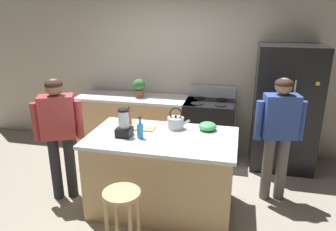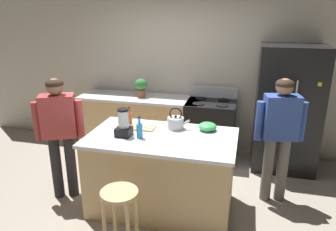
{
  "view_description": "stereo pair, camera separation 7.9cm",
  "coord_description": "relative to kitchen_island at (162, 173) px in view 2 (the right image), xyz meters",
  "views": [
    {
      "loc": [
        0.83,
        -3.29,
        2.34
      ],
      "look_at": [
        0.0,
        0.3,
        1.09
      ],
      "focal_mm": 34.34,
      "sensor_mm": 36.0,
      "label": 1
    },
    {
      "loc": [
        0.9,
        -3.27,
        2.34
      ],
      "look_at": [
        0.0,
        0.3,
        1.09
      ],
      "focal_mm": 34.34,
      "sensor_mm": 36.0,
      "label": 2
    }
  ],
  "objects": [
    {
      "name": "person_by_island_left",
      "position": [
        -1.28,
        -0.05,
        0.47
      ],
      "size": [
        0.58,
        0.36,
        1.56
      ],
      "color": "#26262B",
      "rests_on": "ground_plane"
    },
    {
      "name": "person_by_sink_right",
      "position": [
        1.32,
        0.52,
        0.48
      ],
      "size": [
        0.6,
        0.29,
        1.58
      ],
      "color": "#66605B",
      "rests_on": "ground_plane"
    },
    {
      "name": "cutting_board",
      "position": [
        -0.29,
        0.18,
        0.48
      ],
      "size": [
        0.3,
        0.2,
        0.02
      ],
      "primitive_type": "cube",
      "color": "tan",
      "rests_on": "kitchen_island"
    },
    {
      "name": "blender_appliance",
      "position": [
        -0.42,
        -0.09,
        0.61
      ],
      "size": [
        0.17,
        0.17,
        0.32
      ],
      "color": "black",
      "rests_on": "kitchen_island"
    },
    {
      "name": "back_wall",
      "position": [
        0.0,
        1.95,
        0.88
      ],
      "size": [
        8.0,
        0.1,
        2.7
      ],
      "primitive_type": "cube",
      "color": "beige",
      "rests_on": "ground_plane"
    },
    {
      "name": "ground_plane",
      "position": [
        0.0,
        0.0,
        -0.47
      ],
      "size": [
        14.0,
        14.0,
        0.0
      ],
      "primitive_type": "plane",
      "color": "#9E9384"
    },
    {
      "name": "potted_plant",
      "position": [
        -0.77,
        1.55,
        0.64
      ],
      "size": [
        0.2,
        0.2,
        0.3
      ],
      "color": "brown",
      "rests_on": "back_counter_run"
    },
    {
      "name": "bar_stool",
      "position": [
        -0.19,
        -0.84,
        0.07
      ],
      "size": [
        0.36,
        0.36,
        0.7
      ],
      "color": "tan",
      "rests_on": "ground_plane"
    },
    {
      "name": "chef_knife",
      "position": [
        -0.27,
        0.18,
        0.49
      ],
      "size": [
        0.22,
        0.11,
        0.01
      ],
      "primitive_type": "cube",
      "rotation": [
        0.0,
        0.0,
        -0.36
      ],
      "color": "#B7BABF",
      "rests_on": "cutting_board"
    },
    {
      "name": "tea_kettle",
      "position": [
        0.1,
        0.27,
        0.55
      ],
      "size": [
        0.28,
        0.2,
        0.27
      ],
      "color": "#B7BABF",
      "rests_on": "kitchen_island"
    },
    {
      "name": "bottle_cooking_sauce",
      "position": [
        -0.5,
        0.31,
        0.55
      ],
      "size": [
        0.06,
        0.06,
        0.22
      ],
      "color": "#B24C26",
      "rests_on": "kitchen_island"
    },
    {
      "name": "mixing_bowl",
      "position": [
        0.48,
        0.31,
        0.52
      ],
      "size": [
        0.22,
        0.22,
        0.1
      ],
      "primitive_type": "ellipsoid",
      "color": "#3FB259",
      "rests_on": "kitchen_island"
    },
    {
      "name": "refrigerator",
      "position": [
        1.5,
        1.5,
        0.45
      ],
      "size": [
        0.9,
        0.73,
        1.85
      ],
      "color": "black",
      "rests_on": "ground_plane"
    },
    {
      "name": "back_counter_run",
      "position": [
        -0.8,
        1.55,
        -0.0
      ],
      "size": [
        2.0,
        0.64,
        0.94
      ],
      "color": "tan",
      "rests_on": "ground_plane"
    },
    {
      "name": "kitchen_island",
      "position": [
        0.0,
        0.0,
        0.0
      ],
      "size": [
        1.7,
        0.98,
        0.94
      ],
      "color": "tan",
      "rests_on": "ground_plane"
    },
    {
      "name": "stove_range",
      "position": [
        0.38,
        1.52,
        0.01
      ],
      "size": [
        0.76,
        0.65,
        1.12
      ],
      "color": "black",
      "rests_on": "ground_plane"
    },
    {
      "name": "bottle_soda",
      "position": [
        -0.22,
        -0.11,
        0.56
      ],
      "size": [
        0.07,
        0.07,
        0.26
      ],
      "color": "#268CD8",
      "rests_on": "kitchen_island"
    }
  ]
}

